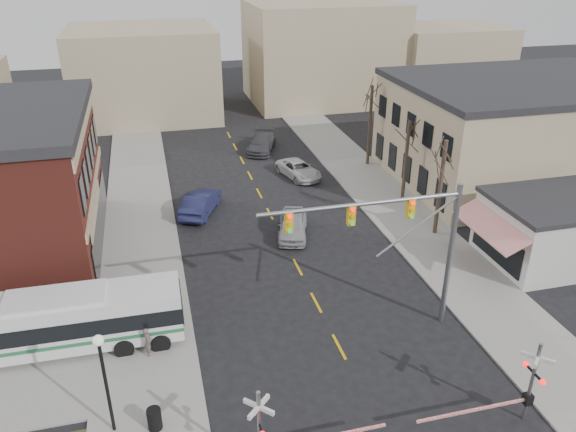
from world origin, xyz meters
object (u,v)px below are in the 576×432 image
(transit_bus, at_px, (59,321))
(traffic_signal_mast, at_px, (403,232))
(rr_crossing_east, at_px, (523,385))
(street_lamp, at_px, (103,365))
(rr_crossing_west, at_px, (271,431))
(car_b, at_px, (201,203))
(car_a, at_px, (293,225))
(pedestrian_far, at_px, (131,313))
(trash_bin, at_px, (154,419))
(pedestrian_near, at_px, (148,342))
(car_d, at_px, (261,143))
(car_c, at_px, (299,170))

(transit_bus, relative_size, traffic_signal_mast, 1.17)
(rr_crossing_east, relative_size, street_lamp, 1.16)
(traffic_signal_mast, height_order, street_lamp, traffic_signal_mast)
(rr_crossing_west, height_order, car_b, rr_crossing_west)
(rr_crossing_west, distance_m, street_lamp, 7.03)
(rr_crossing_west, height_order, rr_crossing_east, same)
(car_a, xyz_separation_m, pedestrian_far, (-10.88, -7.95, 0.06))
(trash_bin, bearing_deg, pedestrian_near, 91.18)
(traffic_signal_mast, xyz_separation_m, rr_crossing_west, (-8.21, -7.03, -3.78))
(pedestrian_far, bearing_deg, car_b, 44.42)
(transit_bus, relative_size, pedestrian_near, 7.60)
(traffic_signal_mast, distance_m, car_a, 12.77)
(traffic_signal_mast, bearing_deg, rr_crossing_east, -71.49)
(car_b, relative_size, pedestrian_near, 3.36)
(car_a, bearing_deg, pedestrian_far, -127.08)
(traffic_signal_mast, distance_m, rr_crossing_west, 11.45)
(trash_bin, height_order, car_d, car_d)
(car_a, height_order, car_d, car_a)
(transit_bus, bearing_deg, trash_bin, -56.84)
(transit_bus, xyz_separation_m, pedestrian_near, (4.10, -1.58, -0.83))
(pedestrian_near, bearing_deg, car_d, -27.70)
(trash_bin, relative_size, pedestrian_far, 0.66)
(rr_crossing_west, xyz_separation_m, pedestrian_near, (-4.37, 7.92, -1.07))
(street_lamp, bearing_deg, car_d, 68.23)
(street_lamp, height_order, trash_bin, street_lamp)
(car_c, bearing_deg, car_b, -165.44)
(rr_crossing_west, distance_m, trash_bin, 5.43)
(traffic_signal_mast, height_order, car_d, traffic_signal_mast)
(transit_bus, relative_size, pedestrian_far, 7.87)
(transit_bus, height_order, rr_crossing_west, rr_crossing_west)
(trash_bin, bearing_deg, car_d, 70.95)
(pedestrian_near, distance_m, pedestrian_far, 2.78)
(car_c, bearing_deg, car_a, -122.76)
(car_a, bearing_deg, transit_bus, -130.76)
(transit_bus, distance_m, pedestrian_near, 4.47)
(car_c, bearing_deg, transit_bus, -147.21)
(traffic_signal_mast, relative_size, street_lamp, 2.09)
(rr_crossing_west, distance_m, car_c, 30.33)
(transit_bus, height_order, trash_bin, transit_bus)
(car_a, relative_size, car_c, 0.96)
(car_c, bearing_deg, traffic_signal_mast, -107.32)
(pedestrian_far, bearing_deg, car_d, 39.95)
(transit_bus, xyz_separation_m, pedestrian_far, (3.31, 1.08, -0.85))
(car_b, bearing_deg, transit_bus, 83.29)
(traffic_signal_mast, bearing_deg, car_d, 91.82)
(traffic_signal_mast, height_order, pedestrian_near, traffic_signal_mast)
(transit_bus, relative_size, car_c, 2.38)
(car_c, distance_m, car_d, 7.78)
(car_d, xyz_separation_m, pedestrian_near, (-11.65, -28.60, 0.10))
(car_a, height_order, pedestrian_far, car_a)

